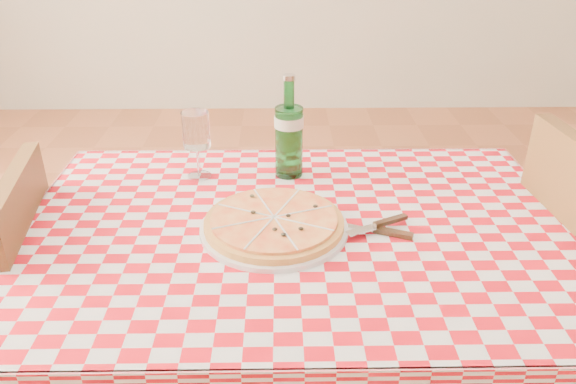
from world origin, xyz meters
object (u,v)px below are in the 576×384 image
dining_table (297,261)px  wine_glass (197,145)px  water_bottle (289,127)px  chair_far (4,312)px  pizza_plate (274,222)px

dining_table → wine_glass: size_ratio=6.41×
water_bottle → wine_glass: size_ratio=1.51×
dining_table → chair_far: (-0.74, 0.01, -0.15)m
pizza_plate → water_bottle: bearing=82.5°
pizza_plate → wine_glass: wine_glass is taller
water_bottle → wine_glass: 0.25m
pizza_plate → water_bottle: size_ratio=1.21×
pizza_plate → wine_glass: size_ratio=1.83×
pizza_plate → water_bottle: 0.32m
dining_table → water_bottle: bearing=92.9°
pizza_plate → water_bottle: water_bottle is taller
chair_far → water_bottle: size_ratio=3.13×
chair_far → dining_table: bearing=170.1°
pizza_plate → water_bottle: (0.04, 0.30, 0.12)m
wine_glass → water_bottle: bearing=2.9°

